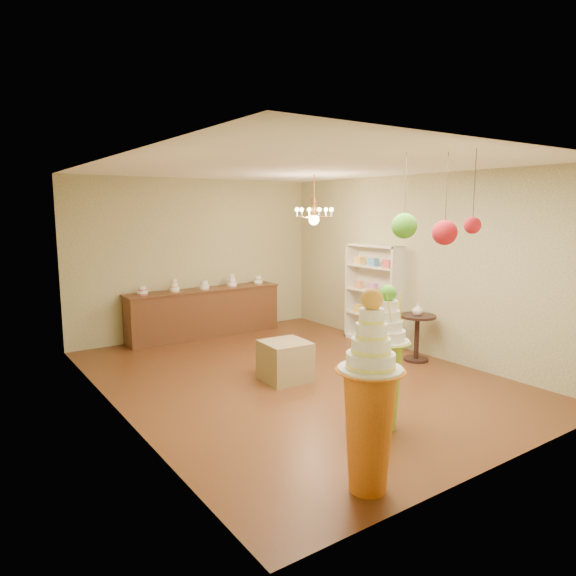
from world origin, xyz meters
TOP-DOWN VIEW (x-y plane):
  - floor at (0.00, 0.00)m, footprint 6.50×6.50m
  - ceiling at (0.00, 0.00)m, footprint 6.50×6.50m
  - wall_back at (0.00, 3.25)m, footprint 5.00×0.04m
  - wall_front at (0.00, -3.25)m, footprint 5.00×0.04m
  - wall_left at (-2.50, 0.00)m, footprint 0.04×6.50m
  - wall_right at (2.50, 0.00)m, footprint 0.04×6.50m
  - pedestal_green at (-0.19, -2.01)m, footprint 0.65×0.65m
  - pedestal_orange at (-1.23, -2.85)m, footprint 0.73×0.73m
  - burlap_riser at (-0.19, -0.04)m, footprint 0.66×0.66m
  - sideboard at (0.00, 2.97)m, footprint 3.04×0.54m
  - shelving_unit at (2.34, 0.80)m, footprint 0.33×1.20m
  - round_table at (2.10, -0.45)m, footprint 0.61×0.61m
  - vase at (2.10, -0.45)m, footprint 0.20×0.20m
  - pom_red_left at (0.18, -2.43)m, footprint 0.26×0.26m
  - pom_green_mid at (-0.13, -2.16)m, footprint 0.27×0.27m
  - pom_red_right at (0.16, -2.77)m, footprint 0.17×0.17m
  - chandelier at (1.13, 1.02)m, footprint 0.78×0.78m

SIDE VIEW (x-z plane):
  - floor at x=0.00m, z-range 0.00..0.00m
  - burlap_riser at x=-0.19m, z-range 0.00..0.57m
  - sideboard at x=0.00m, z-range -0.10..1.06m
  - round_table at x=2.10m, z-range 0.11..0.86m
  - pedestal_green at x=-0.19m, z-range -0.11..1.51m
  - pedestal_orange at x=-1.23m, z-range -0.18..1.60m
  - vase at x=2.10m, z-range 0.75..0.94m
  - shelving_unit at x=2.34m, z-range 0.00..1.80m
  - wall_back at x=0.00m, z-range 0.00..3.00m
  - wall_front at x=0.00m, z-range 0.00..3.00m
  - wall_left at x=-2.50m, z-range 0.00..3.00m
  - wall_right at x=2.50m, z-range 0.00..3.00m
  - pom_red_left at x=0.18m, z-range 1.72..2.66m
  - pom_green_mid at x=-0.13m, z-range 1.82..2.69m
  - pom_red_right at x=0.16m, z-range 1.87..2.68m
  - chandelier at x=1.13m, z-range 1.88..2.73m
  - ceiling at x=0.00m, z-range 3.00..3.00m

